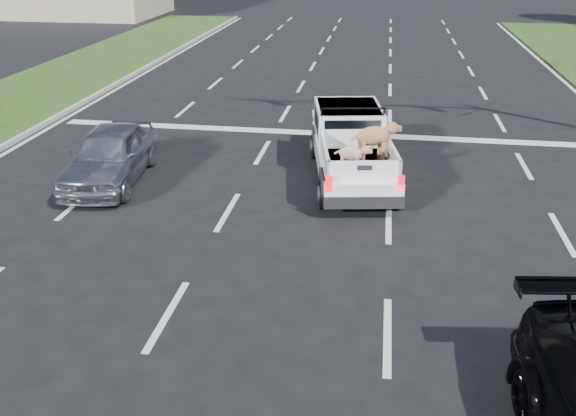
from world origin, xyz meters
name	(u,v)px	position (x,y,z in m)	size (l,w,h in m)	color
ground	(275,325)	(0.00, 0.00, 0.00)	(160.00, 160.00, 0.00)	black
road_markings	(319,174)	(0.00, 6.56, 0.01)	(17.75, 60.00, 0.01)	silver
pickup_truck	(352,145)	(0.79, 6.52, 0.83)	(2.47, 4.95, 1.77)	black
silver_sedan	(110,155)	(-5.00, 5.36, 0.67)	(1.59, 3.94, 1.34)	#AEB0B5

